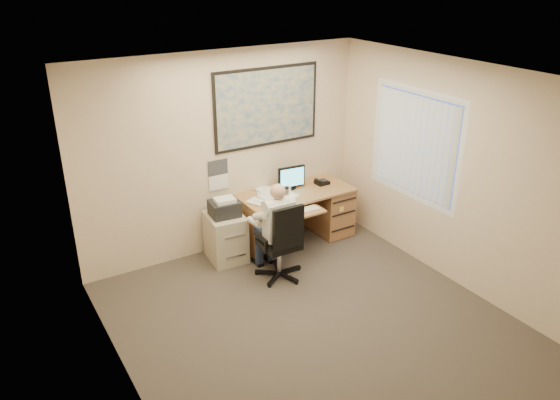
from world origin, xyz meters
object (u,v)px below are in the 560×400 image
filing_cabinet (226,233)px  person (278,231)px  office_chair (281,256)px  desk (314,207)px

filing_cabinet → person: bearing=-57.0°
filing_cabinet → person: size_ratio=0.71×
office_chair → desk: bearing=38.6°
filing_cabinet → person: person is taller
desk → person: person is taller
desk → person: size_ratio=1.28×
filing_cabinet → person: 0.85m
filing_cabinet → desk: bearing=4.6°
office_chair → person: size_ratio=0.83×
office_chair → person: person is taller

